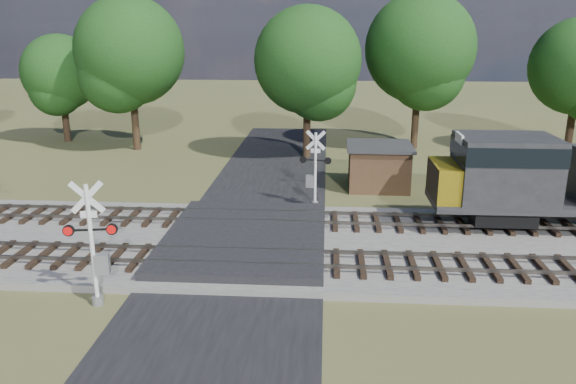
{
  "coord_description": "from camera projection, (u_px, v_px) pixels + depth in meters",
  "views": [
    {
      "loc": [
        3.49,
        -22.62,
        9.41
      ],
      "look_at": [
        1.79,
        2.0,
        2.1
      ],
      "focal_mm": 35.0,
      "sensor_mm": 36.0,
      "label": 1
    }
  ],
  "objects": [
    {
      "name": "ballast_bed",
      "position": [
        474.0,
        249.0,
        24.31
      ],
      "size": [
        140.0,
        10.0,
        0.3
      ],
      "primitive_type": "cube",
      "color": "gray",
      "rests_on": "ground"
    },
    {
      "name": "crossing_panel",
      "position": [
        246.0,
        239.0,
        24.93
      ],
      "size": [
        7.0,
        9.0,
        0.62
      ],
      "primitive_type": "cube",
      "color": "#262628",
      "rests_on": "ground"
    },
    {
      "name": "treeline",
      "position": [
        389.0,
        61.0,
        41.78
      ],
      "size": [
        82.39,
        12.14,
        11.99
      ],
      "color": "black",
      "rests_on": "ground"
    },
    {
      "name": "ground",
      "position": [
        244.0,
        250.0,
        24.54
      ],
      "size": [
        160.0,
        160.0,
        0.0
      ],
      "primitive_type": "plane",
      "color": "#51542D",
      "rests_on": "ground"
    },
    {
      "name": "crossing_signal_near",
      "position": [
        96.0,
        255.0,
        19.21
      ],
      "size": [
        1.81,
        0.47,
        4.53
      ],
      "rotation": [
        0.0,
        0.0,
        0.18
      ],
      "color": "silver",
      "rests_on": "ground"
    },
    {
      "name": "equipment_shed",
      "position": [
        379.0,
        166.0,
        33.75
      ],
      "size": [
        3.93,
        3.93,
        2.64
      ],
      "rotation": [
        0.0,
        0.0,
        -0.01
      ],
      "color": "#43301C",
      "rests_on": "ground"
    },
    {
      "name": "track_near",
      "position": [
        314.0,
        262.0,
        22.3
      ],
      "size": [
        140.0,
        2.6,
        0.33
      ],
      "color": "black",
      "rests_on": "ballast_bed"
    },
    {
      "name": "track_far",
      "position": [
        317.0,
        220.0,
        27.08
      ],
      "size": [
        140.0,
        2.6,
        0.33
      ],
      "color": "black",
      "rests_on": "ballast_bed"
    },
    {
      "name": "crossing_signal_far",
      "position": [
        314.0,
        176.0,
        29.91
      ],
      "size": [
        1.69,
        0.4,
        4.21
      ],
      "rotation": [
        0.0,
        0.0,
        3.01
      ],
      "color": "silver",
      "rests_on": "ground"
    },
    {
      "name": "road",
      "position": [
        244.0,
        249.0,
        24.53
      ],
      "size": [
        7.0,
        60.0,
        0.08
      ],
      "primitive_type": "cube",
      "color": "black",
      "rests_on": "ground"
    }
  ]
}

